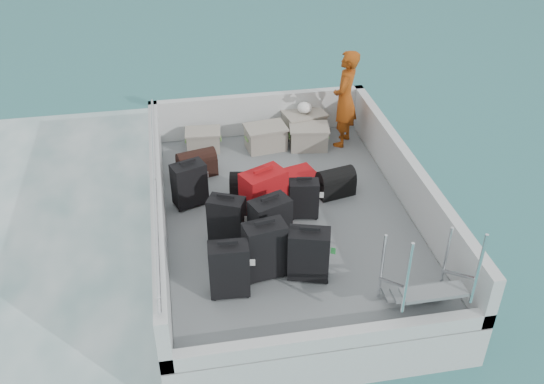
# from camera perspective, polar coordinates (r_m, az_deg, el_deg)

# --- Properties ---
(ground) EXTENTS (160.00, 160.00, 0.00)m
(ground) POSITION_cam_1_polar(r_m,az_deg,el_deg) (8.78, 1.35, -5.33)
(ground) COLOR #1D6566
(ground) RESTS_ON ground
(ferry_hull) EXTENTS (3.60, 5.00, 0.60)m
(ferry_hull) POSITION_cam_1_polar(r_m,az_deg,el_deg) (8.60, 1.38, -3.77)
(ferry_hull) COLOR silver
(ferry_hull) RESTS_ON ground
(deck) EXTENTS (3.30, 4.70, 0.02)m
(deck) POSITION_cam_1_polar(r_m,az_deg,el_deg) (8.41, 1.40, -2.10)
(deck) COLOR slate
(deck) RESTS_ON ferry_hull
(deck_fittings) EXTENTS (3.60, 5.00, 0.90)m
(deck_fittings) POSITION_cam_1_polar(r_m,az_deg,el_deg) (8.01, 4.33, -0.95)
(deck_fittings) COLOR silver
(deck_fittings) RESTS_ON deck
(suitcase_0) EXTENTS (0.47, 0.28, 0.71)m
(suitcase_0) POSITION_cam_1_polar(r_m,az_deg,el_deg) (6.96, -4.05, -7.35)
(suitcase_0) COLOR black
(suitcase_0) RESTS_ON deck
(suitcase_1) EXTENTS (0.52, 0.42, 0.67)m
(suitcase_1) POSITION_cam_1_polar(r_m,az_deg,el_deg) (7.72, -4.26, -2.77)
(suitcase_1) COLOR black
(suitcase_1) RESTS_ON deck
(suitcase_2) EXTENTS (0.52, 0.41, 0.65)m
(suitcase_2) POSITION_cam_1_polar(r_m,az_deg,el_deg) (8.49, -7.78, 0.68)
(suitcase_2) COLOR black
(suitcase_2) RESTS_ON deck
(suitcase_3) EXTENTS (0.53, 0.36, 0.74)m
(suitcase_3) POSITION_cam_1_polar(r_m,az_deg,el_deg) (7.18, -0.67, -5.52)
(suitcase_3) COLOR black
(suitcase_3) RESTS_ON deck
(suitcase_4) EXTENTS (0.57, 0.45, 0.73)m
(suitcase_4) POSITION_cam_1_polar(r_m,az_deg,el_deg) (7.60, -0.19, -3.08)
(suitcase_4) COLOR black
(suitcase_4) RESTS_ON deck
(suitcase_5) EXTENTS (0.66, 0.55, 0.78)m
(suitcase_5) POSITION_cam_1_polar(r_m,az_deg,el_deg) (8.04, -0.82, -0.52)
(suitcase_5) COLOR #A10C14
(suitcase_5) RESTS_ON deck
(suitcase_6) EXTENTS (0.55, 0.41, 0.67)m
(suitcase_6) POSITION_cam_1_polar(r_m,az_deg,el_deg) (7.19, 3.48, -5.90)
(suitcase_6) COLOR black
(suitcase_6) RESTS_ON deck
(suitcase_7) EXTENTS (0.43, 0.28, 0.56)m
(suitcase_7) POSITION_cam_1_polar(r_m,az_deg,el_deg) (8.21, 3.00, -0.68)
(suitcase_7) COLOR black
(suitcase_7) RESTS_ON deck
(suitcase_8) EXTENTS (0.76, 0.60, 0.26)m
(suitcase_8) POSITION_cam_1_polar(r_m,az_deg,el_deg) (8.84, 2.01, 0.96)
(suitcase_8) COLOR #A10C14
(suitcase_8) RESTS_ON deck
(duffel_0) EXTENTS (0.63, 0.43, 0.32)m
(duffel_0) POSITION_cam_1_polar(r_m,az_deg,el_deg) (9.24, -7.07, 2.48)
(duffel_0) COLOR black
(duffel_0) RESTS_ON deck
(duffel_1) EXTENTS (0.49, 0.37, 0.32)m
(duffel_1) POSITION_cam_1_polar(r_m,az_deg,el_deg) (8.65, -2.49, 0.35)
(duffel_1) COLOR black
(duffel_1) RESTS_ON deck
(duffel_2) EXTENTS (0.58, 0.41, 0.32)m
(duffel_2) POSITION_cam_1_polar(r_m,az_deg,el_deg) (8.77, 6.00, 0.71)
(duffel_2) COLOR black
(duffel_2) RESTS_ON deck
(crate_0) EXTENTS (0.55, 0.40, 0.32)m
(crate_0) POSITION_cam_1_polar(r_m,az_deg,el_deg) (9.89, -6.48, 4.78)
(crate_0) COLOR gray
(crate_0) RESTS_ON deck
(crate_1) EXTENTS (0.66, 0.50, 0.37)m
(crate_1) POSITION_cam_1_polar(r_m,az_deg,el_deg) (9.86, -0.60, 5.09)
(crate_1) COLOR gray
(crate_1) RESTS_ON deck
(crate_2) EXTENTS (0.71, 0.56, 0.39)m
(crate_2) POSITION_cam_1_polar(r_m,az_deg,el_deg) (10.28, 3.03, 6.36)
(crate_2) COLOR gray
(crate_2) RESTS_ON deck
(crate_3) EXTENTS (0.64, 0.49, 0.36)m
(crate_3) POSITION_cam_1_polar(r_m,az_deg,el_deg) (9.91, 3.48, 5.12)
(crate_3) COLOR gray
(crate_3) RESTS_ON deck
(yellow_bag) EXTENTS (0.28, 0.26, 0.22)m
(yellow_bag) POSITION_cam_1_polar(r_m,az_deg,el_deg) (10.32, 3.25, 5.96)
(yellow_bag) COLOR gold
(yellow_bag) RESTS_ON deck
(white_bag) EXTENTS (0.24, 0.24, 0.18)m
(white_bag) POSITION_cam_1_polar(r_m,az_deg,el_deg) (10.15, 3.08, 7.78)
(white_bag) COLOR white
(white_bag) RESTS_ON crate_2
(passenger) EXTENTS (0.63, 0.70, 1.60)m
(passenger) POSITION_cam_1_polar(r_m,az_deg,el_deg) (9.81, 6.88, 8.70)
(passenger) COLOR #D35713
(passenger) RESTS_ON deck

